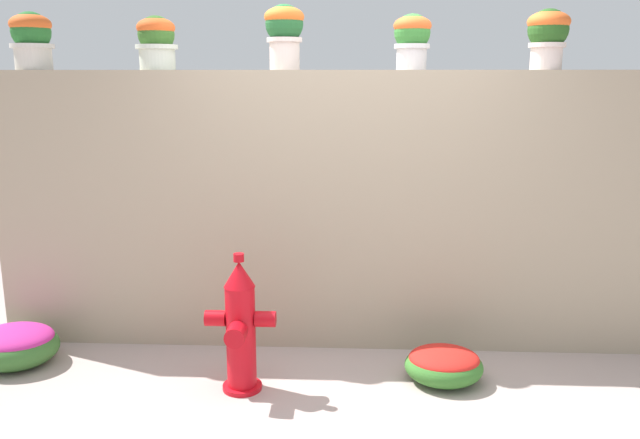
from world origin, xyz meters
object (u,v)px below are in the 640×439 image
object	(u,v)px
potted_plant_3	(412,37)
flower_bush_left	(444,364)
flower_bush_right	(14,344)
potted_plant_4	(548,33)
potted_plant_1	(156,40)
potted_plant_2	(284,30)
fire_hydrant	(240,328)
potted_plant_0	(31,37)

from	to	relation	value
potted_plant_3	flower_bush_left	world-z (taller)	potted_plant_3
flower_bush_right	potted_plant_4	bearing A→B (deg)	7.91
potted_plant_1	potted_plant_2	size ratio (longest dim) A/B	0.84
fire_hydrant	flower_bush_left	distance (m)	1.35
potted_plant_4	fire_hydrant	world-z (taller)	potted_plant_4
potted_plant_1	fire_hydrant	bearing A→B (deg)	-50.56
fire_hydrant	flower_bush_right	bearing A→B (deg)	169.94
potted_plant_3	flower_bush_left	xyz separation A→B (m)	(0.21, -0.68, -2.11)
potted_plant_0	potted_plant_4	size ratio (longest dim) A/B	1.00
potted_plant_1	potted_plant_4	world-z (taller)	potted_plant_4
potted_plant_1	potted_plant_2	bearing A→B (deg)	0.71
potted_plant_0	potted_plant_1	world-z (taller)	potted_plant_0
potted_plant_2	potted_plant_0	bearing A→B (deg)	-179.24
potted_plant_2	potted_plant_3	size ratio (longest dim) A/B	1.17
potted_plant_2	fire_hydrant	world-z (taller)	potted_plant_2
flower_bush_left	flower_bush_right	world-z (taller)	flower_bush_right
potted_plant_0	potted_plant_3	world-z (taller)	potted_plant_0
potted_plant_0	potted_plant_4	distance (m)	3.57
potted_plant_0	potted_plant_2	bearing A→B (deg)	0.76
potted_plant_1	flower_bush_left	distance (m)	2.96
potted_plant_1	flower_bush_right	size ratio (longest dim) A/B	0.62
potted_plant_2	potted_plant_4	size ratio (longest dim) A/B	1.11
potted_plant_3	fire_hydrant	distance (m)	2.29
potted_plant_3	flower_bush_right	bearing A→B (deg)	-168.16
potted_plant_4	fire_hydrant	xyz separation A→B (m)	(-2.00, -0.80, -1.83)
potted_plant_2	potted_plant_3	distance (m)	0.88
potted_plant_1	flower_bush_right	xyz separation A→B (m)	(-0.95, -0.54, -2.07)
potted_plant_2	potted_plant_1	bearing A→B (deg)	-179.29
potted_plant_4	potted_plant_2	bearing A→B (deg)	178.42
potted_plant_2	potted_plant_3	bearing A→B (deg)	1.21
potted_plant_3	potted_plant_4	xyz separation A→B (m)	(0.90, -0.07, 0.02)
fire_hydrant	flower_bush_left	size ratio (longest dim) A/B	1.76
potted_plant_1	fire_hydrant	xyz separation A→B (m)	(0.69, -0.83, -1.80)
fire_hydrant	potted_plant_2	bearing A→B (deg)	75.92
fire_hydrant	flower_bush_right	world-z (taller)	fire_hydrant
potted_plant_0	fire_hydrant	size ratio (longest dim) A/B	0.44
potted_plant_1	flower_bush_left	size ratio (longest dim) A/B	0.72
flower_bush_left	flower_bush_right	xyz separation A→B (m)	(-2.95, 0.11, 0.03)
potted_plant_3	flower_bush_right	xyz separation A→B (m)	(-2.73, -0.57, -2.08)
potted_plant_0	flower_bush_left	size ratio (longest dim) A/B	0.78
potted_plant_1	flower_bush_left	world-z (taller)	potted_plant_1
potted_plant_3	potted_plant_1	bearing A→B (deg)	-179.04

